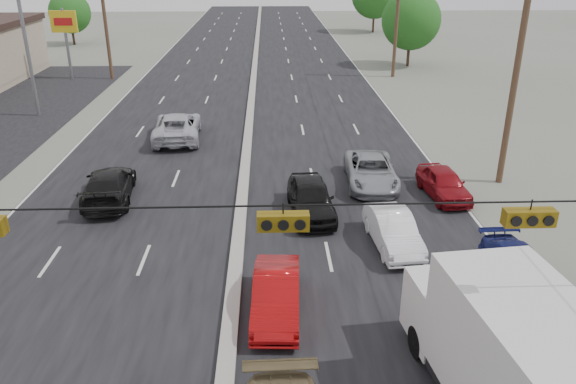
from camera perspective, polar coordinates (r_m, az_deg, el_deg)
name	(u,v)px	position (r m, az deg, el deg)	size (l,w,h in m)	color
road_surface	(251,106)	(41.41, -3.78, 8.68)	(20.00, 160.00, 0.02)	black
center_median	(251,105)	(41.39, -3.78, 8.82)	(0.50, 160.00, 0.20)	gray
utility_pole_left_c	(105,19)	(52.18, -18.10, 16.38)	(1.60, 0.30, 10.00)	#422D1E
utility_pole_right_b	(515,78)	(27.99, 22.09, 10.68)	(1.60, 0.30, 10.00)	#422D1E
utility_pole_right_c	(397,18)	(51.59, 11.01, 17.00)	(1.60, 0.30, 10.00)	#422D1E
traffic_signals	(278,220)	(11.21, -1.01, -2.82)	(25.00, 0.30, 0.54)	black
pole_sign_far	(64,28)	(53.28, -21.76, 15.26)	(2.20, 0.25, 6.00)	slate
tree_left_far	(70,12)	(74.12, -21.29, 16.63)	(4.80, 4.80, 6.12)	#382619
tree_right_mid	(411,20)	(57.08, 12.40, 16.68)	(5.60, 5.60, 7.14)	#382619
box_truck	(508,357)	(14.32, 21.48, -15.34)	(3.27, 7.39, 3.63)	black
red_sedan	(276,295)	(17.57, -1.21, -10.44)	(1.42, 4.06, 1.34)	#A0090B
queue_car_a	(311,198)	(23.84, 2.34, -0.63)	(1.80, 4.47, 1.52)	black
queue_car_b	(393,231)	(21.66, 10.62, -3.91)	(1.41, 4.05, 1.33)	white
queue_car_c	(371,171)	(27.20, 8.42, 2.08)	(2.30, 4.99, 1.39)	gray
queue_car_d	(521,271)	(20.41, 22.62, -7.42)	(1.72, 4.23, 1.23)	#101654
queue_car_e	(444,183)	(26.56, 15.53, 0.85)	(1.56, 3.89, 1.33)	maroon
oncoming_near	(109,185)	(26.46, -17.75, 0.64)	(2.03, 4.99, 1.45)	black
oncoming_far	(177,127)	(34.28, -11.19, 6.54)	(2.63, 5.71, 1.59)	silver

